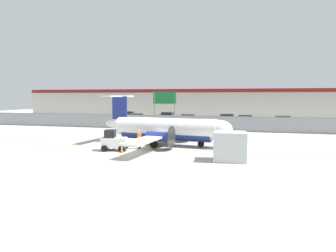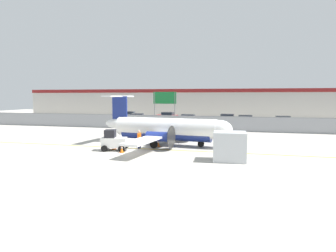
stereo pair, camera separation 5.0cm
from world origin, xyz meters
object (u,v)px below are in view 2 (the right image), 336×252
at_px(traffic_cone_near_right, 114,146).
at_px(parked_car_2, 167,116).
at_px(traffic_cone_near_left, 158,143).
at_px(highway_sign, 165,101).
at_px(parked_car_0, 128,115).
at_px(baggage_tug, 114,141).
at_px(parked_car_4, 227,118).
at_px(commuter_airplane, 168,129).
at_px(ground_crew_worker, 139,138).
at_px(parked_car_3, 188,119).
at_px(cargo_container, 230,146).
at_px(parked_car_6, 282,121).
at_px(parked_car_5, 246,120).
at_px(parked_car_1, 136,118).
at_px(traffic_cone_far_left, 122,149).

relative_size(traffic_cone_near_right, parked_car_2, 0.15).
distance_m(traffic_cone_near_left, highway_sign, 17.69).
distance_m(traffic_cone_near_right, parked_car_0, 35.30).
xyz_separation_m(baggage_tug, parked_car_4, (8.14, 29.61, 0.04)).
relative_size(commuter_airplane, parked_car_4, 3.73).
height_order(ground_crew_worker, parked_car_3, same).
xyz_separation_m(cargo_container, parked_car_0, (-22.52, 35.51, -0.21)).
xyz_separation_m(baggage_tug, parked_car_6, (17.08, 26.43, 0.04)).
xyz_separation_m(ground_crew_worker, parked_car_2, (-5.52, 31.29, -0.06)).
relative_size(parked_car_0, parked_car_2, 1.01).
bearing_deg(cargo_container, traffic_cone_near_right, 163.83).
bearing_deg(parked_car_5, parked_car_0, 163.02).
distance_m(parked_car_1, parked_car_4, 16.40).
relative_size(commuter_airplane, baggage_tug, 6.40).
height_order(commuter_airplane, parked_car_4, commuter_airplane).
bearing_deg(parked_car_0, ground_crew_worker, 107.68).
relative_size(parked_car_1, parked_car_6, 1.04).
xyz_separation_m(parked_car_2, parked_car_4, (11.80, -3.22, 0.00)).
relative_size(ground_crew_worker, parked_car_3, 0.40).
distance_m(traffic_cone_near_left, traffic_cone_far_left, 4.38).
xyz_separation_m(parked_car_2, parked_car_3, (5.23, -5.91, 0.00)).
bearing_deg(parked_car_5, highway_sign, -150.14).
height_order(cargo_container, traffic_cone_near_right, cargo_container).
bearing_deg(parked_car_4, parked_car_5, 149.28).
height_order(parked_car_0, highway_sign, highway_sign).
xyz_separation_m(parked_car_0, parked_car_2, (8.60, -0.96, 0.00)).
bearing_deg(highway_sign, parked_car_6, 20.25).
relative_size(commuter_airplane, highway_sign, 2.92).
relative_size(parked_car_1, highway_sign, 0.80).
distance_m(ground_crew_worker, parked_car_6, 29.17).
distance_m(parked_car_0, parked_car_6, 30.25).
bearing_deg(traffic_cone_far_left, parked_car_4, 76.94).
bearing_deg(commuter_airplane, parked_car_5, 78.47).
bearing_deg(parked_car_2, commuter_airplane, 109.11).
relative_size(ground_crew_worker, parked_car_4, 0.39).
relative_size(commuter_airplane, traffic_cone_near_left, 25.12).
distance_m(traffic_cone_near_left, parked_car_0, 34.43).
bearing_deg(parked_car_3, highway_sign, 74.50).
xyz_separation_m(cargo_container, traffic_cone_near_right, (-10.53, 2.31, -0.79)).
distance_m(traffic_cone_near_right, traffic_cone_far_left, 1.92).
xyz_separation_m(baggage_tug, parked_car_2, (-3.65, 32.83, 0.04)).
bearing_deg(parked_car_2, traffic_cone_far_left, 102.37).
height_order(ground_crew_worker, parked_car_1, same).
relative_size(parked_car_0, parked_car_4, 1.01).
distance_m(parked_car_2, parked_car_3, 7.89).
relative_size(baggage_tug, parked_car_2, 0.58).
distance_m(commuter_airplane, parked_car_3, 22.86).
distance_m(ground_crew_worker, parked_car_2, 31.77).
bearing_deg(parked_car_1, parked_car_6, 170.26).
bearing_deg(ground_crew_worker, parked_car_5, -92.23).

